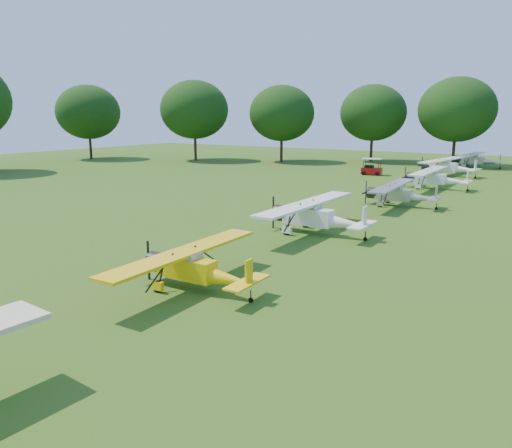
{
  "coord_description": "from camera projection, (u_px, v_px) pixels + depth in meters",
  "views": [
    {
      "loc": [
        13.41,
        -22.03,
        7.42
      ],
      "look_at": [
        -1.39,
        1.07,
        1.4
      ],
      "focal_mm": 35.0,
      "sensor_mm": 36.0,
      "label": 1
    }
  ],
  "objects": [
    {
      "name": "ground",
      "position": [
        267.0,
        256.0,
        26.77
      ],
      "size": [
        160.0,
        160.0,
        0.0
      ],
      "primitive_type": "plane",
      "color": "#2E5014",
      "rests_on": "ground"
    },
    {
      "name": "tree_belt",
      "position": [
        335.0,
        101.0,
        23.31
      ],
      "size": [
        137.36,
        130.27,
        14.52
      ],
      "color": "black",
      "rests_on": "ground"
    },
    {
      "name": "aircraft_2",
      "position": [
        194.0,
        266.0,
        21.4
      ],
      "size": [
        5.83,
        9.26,
        1.83
      ],
      "rotation": [
        0.0,
        0.0,
        0.02
      ],
      "color": "yellow",
      "rests_on": "ground"
    },
    {
      "name": "aircraft_3",
      "position": [
        315.0,
        215.0,
        31.49
      ],
      "size": [
        6.82,
        10.84,
        2.14
      ],
      "rotation": [
        0.0,
        0.0,
        -0.01
      ],
      "color": "white",
      "rests_on": "ground"
    },
    {
      "name": "aircraft_4",
      "position": [
        399.0,
        193.0,
        41.07
      ],
      "size": [
        6.13,
        9.76,
        1.92
      ],
      "rotation": [
        0.0,
        0.0,
        0.05
      ],
      "color": "#B3B4B8",
      "rests_on": "ground"
    },
    {
      "name": "aircraft_5",
      "position": [
        435.0,
        177.0,
        50.76
      ],
      "size": [
        6.56,
        10.41,
        2.06
      ],
      "rotation": [
        0.0,
        0.0,
        0.0
      ],
      "color": "white",
      "rests_on": "ground"
    },
    {
      "name": "aircraft_6",
      "position": [
        447.0,
        166.0,
        61.42
      ],
      "size": [
        7.11,
        11.26,
        2.21
      ],
      "rotation": [
        0.0,
        0.0,
        -0.15
      ],
      "color": "white",
      "rests_on": "ground"
    },
    {
      "name": "aircraft_7",
      "position": [
        476.0,
        159.0,
        71.45
      ],
      "size": [
        6.67,
        10.62,
        2.09
      ],
      "rotation": [
        0.0,
        0.0,
        -0.06
      ],
      "color": "#B3B4B8",
      "rests_on": "ground"
    },
    {
      "name": "golf_cart",
      "position": [
        371.0,
        169.0,
        62.69
      ],
      "size": [
        2.61,
        1.81,
        2.07
      ],
      "rotation": [
        0.0,
        0.0,
        0.13
      ],
      "color": "#A00B0B",
      "rests_on": "ground"
    }
  ]
}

